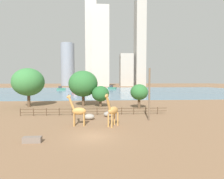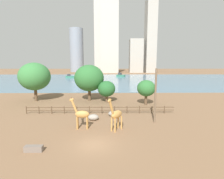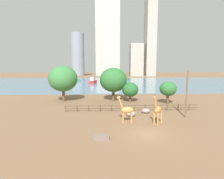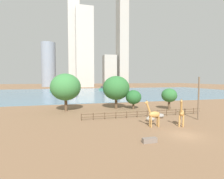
{
  "view_description": "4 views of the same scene",
  "coord_description": "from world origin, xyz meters",
  "px_view_note": "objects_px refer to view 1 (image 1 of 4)",
  "views": [
    {
      "loc": [
        0.83,
        -19.03,
        6.27
      ],
      "look_at": [
        3.85,
        24.93,
        3.83
      ],
      "focal_mm": 28.0,
      "sensor_mm": 36.0,
      "label": 1
    },
    {
      "loc": [
        1.72,
        -17.92,
        8.75
      ],
      "look_at": [
        2.21,
        26.24,
        2.16
      ],
      "focal_mm": 28.0,
      "sensor_mm": 36.0,
      "label": 2
    },
    {
      "loc": [
        -5.63,
        -21.28,
        8.51
      ],
      "look_at": [
        -3.25,
        28.78,
        2.19
      ],
      "focal_mm": 28.0,
      "sensor_mm": 36.0,
      "label": 3
    },
    {
      "loc": [
        -15.49,
        -20.2,
        7.65
      ],
      "look_at": [
        -0.36,
        38.17,
        4.05
      ],
      "focal_mm": 28.0,
      "sensor_mm": 36.0,
      "label": 4
    }
  ],
  "objects_px": {
    "giraffe_tall": "(78,111)",
    "feeding_trough": "(32,140)",
    "boulder_near_fence": "(89,117)",
    "boulder_by_pole": "(108,114)",
    "boat_tug": "(76,90)",
    "giraffe_companion": "(112,111)",
    "tree_left_small": "(83,84)",
    "tree_right_tall": "(28,82)",
    "boat_ferry": "(112,88)",
    "boat_sailboat": "(61,89)",
    "utility_pole": "(149,94)",
    "tree_center_broad": "(101,94)",
    "tree_left_large": "(139,92)"
  },
  "relations": [
    {
      "from": "giraffe_companion",
      "to": "tree_center_broad",
      "type": "xyz_separation_m",
      "value": [
        -1.55,
        17.22,
        0.89
      ]
    },
    {
      "from": "utility_pole",
      "to": "tree_center_broad",
      "type": "relative_size",
      "value": 1.66
    },
    {
      "from": "tree_left_small",
      "to": "boat_tug",
      "type": "bearing_deg",
      "value": 99.47
    },
    {
      "from": "boulder_near_fence",
      "to": "feeding_trough",
      "type": "relative_size",
      "value": 0.9
    },
    {
      "from": "giraffe_companion",
      "to": "boat_sailboat",
      "type": "distance_m",
      "value": 88.85
    },
    {
      "from": "boat_tug",
      "to": "boulder_near_fence",
      "type": "bearing_deg",
      "value": -158.84
    },
    {
      "from": "boat_ferry",
      "to": "tree_left_large",
      "type": "bearing_deg",
      "value": -63.32
    },
    {
      "from": "boat_tug",
      "to": "utility_pole",
      "type": "bearing_deg",
      "value": -151.27
    },
    {
      "from": "boat_ferry",
      "to": "tree_center_broad",
      "type": "bearing_deg",
      "value": -69.55
    },
    {
      "from": "boulder_near_fence",
      "to": "feeding_trough",
      "type": "distance_m",
      "value": 10.97
    },
    {
      "from": "giraffe_tall",
      "to": "tree_left_small",
      "type": "bearing_deg",
      "value": -86.07
    },
    {
      "from": "giraffe_tall",
      "to": "boulder_near_fence",
      "type": "distance_m",
      "value": 4.08
    },
    {
      "from": "boulder_by_pole",
      "to": "tree_right_tall",
      "type": "xyz_separation_m",
      "value": [
        -18.01,
        12.31,
        5.31
      ]
    },
    {
      "from": "feeding_trough",
      "to": "tree_left_large",
      "type": "relative_size",
      "value": 0.34
    },
    {
      "from": "boulder_by_pole",
      "to": "boat_tug",
      "type": "bearing_deg",
      "value": 102.42
    },
    {
      "from": "boat_tug",
      "to": "giraffe_companion",
      "type": "bearing_deg",
      "value": -156.66
    },
    {
      "from": "giraffe_companion",
      "to": "boat_tug",
      "type": "distance_m",
      "value": 69.63
    },
    {
      "from": "boat_tug",
      "to": "tree_left_large",
      "type": "bearing_deg",
      "value": -147.14
    },
    {
      "from": "giraffe_companion",
      "to": "tree_left_small",
      "type": "relative_size",
      "value": 0.55
    },
    {
      "from": "boat_sailboat",
      "to": "boat_tug",
      "type": "distance_m",
      "value": 20.49
    },
    {
      "from": "tree_left_large",
      "to": "boat_tug",
      "type": "height_order",
      "value": "boat_tug"
    },
    {
      "from": "tree_left_small",
      "to": "boulder_near_fence",
      "type": "bearing_deg",
      "value": -81.16
    },
    {
      "from": "boat_sailboat",
      "to": "utility_pole",
      "type": "bearing_deg",
      "value": -75.62
    },
    {
      "from": "tree_left_small",
      "to": "feeding_trough",
      "type": "bearing_deg",
      "value": -96.45
    },
    {
      "from": "tree_right_tall",
      "to": "boat_ferry",
      "type": "relative_size",
      "value": 1.49
    },
    {
      "from": "utility_pole",
      "to": "giraffe_tall",
      "type": "bearing_deg",
      "value": -167.18
    },
    {
      "from": "utility_pole",
      "to": "tree_center_broad",
      "type": "distance_m",
      "value": 16.0
    },
    {
      "from": "giraffe_companion",
      "to": "boat_ferry",
      "type": "distance_m",
      "value": 94.3
    },
    {
      "from": "tree_right_tall",
      "to": "boulder_by_pole",
      "type": "bearing_deg",
      "value": -34.35
    },
    {
      "from": "utility_pole",
      "to": "boulder_by_pole",
      "type": "bearing_deg",
      "value": 152.54
    },
    {
      "from": "feeding_trough",
      "to": "tree_left_small",
      "type": "relative_size",
      "value": 0.21
    },
    {
      "from": "giraffe_companion",
      "to": "utility_pole",
      "type": "height_order",
      "value": "utility_pole"
    },
    {
      "from": "giraffe_tall",
      "to": "feeding_trough",
      "type": "xyz_separation_m",
      "value": [
        -3.78,
        -6.2,
        -1.73
      ]
    },
    {
      "from": "tree_left_large",
      "to": "giraffe_companion",
      "type": "bearing_deg",
      "value": -115.66
    },
    {
      "from": "tree_center_broad",
      "to": "boat_tug",
      "type": "relative_size",
      "value": 0.65
    },
    {
      "from": "giraffe_companion",
      "to": "boulder_near_fence",
      "type": "distance_m",
      "value": 5.68
    },
    {
      "from": "feeding_trough",
      "to": "tree_left_large",
      "type": "height_order",
      "value": "tree_left_large"
    },
    {
      "from": "giraffe_tall",
      "to": "tree_center_broad",
      "type": "height_order",
      "value": "tree_center_broad"
    },
    {
      "from": "giraffe_tall",
      "to": "giraffe_companion",
      "type": "xyz_separation_m",
      "value": [
        4.66,
        -0.69,
        0.13
      ]
    },
    {
      "from": "giraffe_companion",
      "to": "feeding_trough",
      "type": "relative_size",
      "value": 2.58
    },
    {
      "from": "boat_tug",
      "to": "tree_right_tall",
      "type": "bearing_deg",
      "value": -173.19
    },
    {
      "from": "boat_ferry",
      "to": "tree_right_tall",
      "type": "bearing_deg",
      "value": -81.73
    },
    {
      "from": "giraffe_tall",
      "to": "giraffe_companion",
      "type": "height_order",
      "value": "giraffe_companion"
    },
    {
      "from": "giraffe_companion",
      "to": "boulder_near_fence",
      "type": "height_order",
      "value": "giraffe_companion"
    },
    {
      "from": "boat_sailboat",
      "to": "giraffe_tall",
      "type": "bearing_deg",
      "value": -82.69
    },
    {
      "from": "giraffe_companion",
      "to": "tree_left_small",
      "type": "distance_m",
      "value": 20.03
    },
    {
      "from": "boulder_by_pole",
      "to": "tree_right_tall",
      "type": "height_order",
      "value": "tree_right_tall"
    },
    {
      "from": "utility_pole",
      "to": "boulder_by_pole",
      "type": "distance_m",
      "value": 7.79
    },
    {
      "from": "giraffe_tall",
      "to": "tree_left_small",
      "type": "distance_m",
      "value": 18.58
    },
    {
      "from": "utility_pole",
      "to": "feeding_trough",
      "type": "xyz_separation_m",
      "value": [
        -14.33,
        -8.6,
        -3.74
      ]
    }
  ]
}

